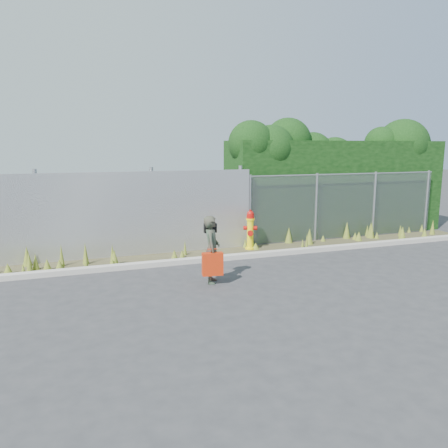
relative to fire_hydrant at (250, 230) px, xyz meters
The scene contains 10 objects.
ground 2.80m from the fire_hydrant, 109.05° to the right, with size 80.00×80.00×0.00m, color #323234.
curb 1.30m from the fire_hydrant, 138.27° to the right, with size 16.00×0.22×0.12m, color #ABA59A.
weed_strip 0.57m from the fire_hydrant, 161.10° to the right, with size 16.00×1.28×0.55m.
corrugated_fence 4.20m from the fire_hydrant, behind, with size 8.50×0.21×2.30m.
chainlink_fence 3.41m from the fire_hydrant, ahead, with size 6.50×0.07×2.05m.
hedge 4.12m from the fire_hydrant, 21.54° to the left, with size 7.47×1.82×3.75m.
fire_hydrant is the anchor object (origin of this frame).
woman 3.10m from the fire_hydrant, 128.14° to the right, with size 0.52×0.34×1.42m, color #0F6042.
red_tote_bag 3.28m from the fire_hydrant, 126.68° to the right, with size 0.43×0.16×0.56m.
black_shoulder_bag 3.03m from the fire_hydrant, 129.57° to the right, with size 0.26×0.11×0.20m.
Camera 1 is at (-3.75, -8.27, 2.84)m, focal length 35.00 mm.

